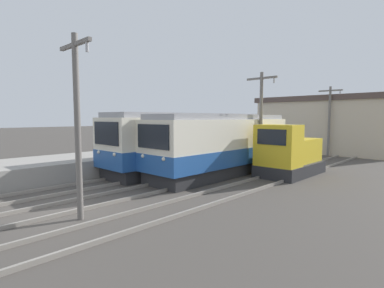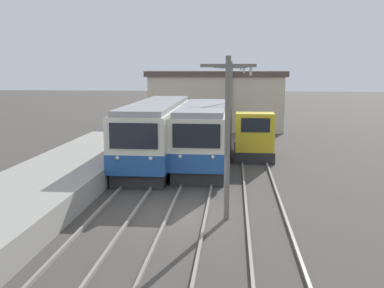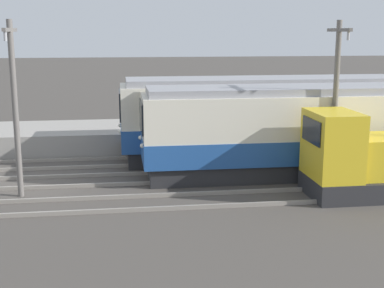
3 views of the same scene
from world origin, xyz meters
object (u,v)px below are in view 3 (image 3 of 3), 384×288
at_px(commuter_train_left, 264,122).
at_px(commuter_train_center, 274,135).
at_px(shunting_locomotive, 368,162).
at_px(catenary_mast_mid, 336,96).
at_px(catenary_mast_near, 15,102).

relative_size(commuter_train_left, commuter_train_center, 1.22).
height_order(commuter_train_left, shunting_locomotive, commuter_train_left).
relative_size(commuter_train_center, shunting_locomotive, 2.21).
xyz_separation_m(shunting_locomotive, catenary_mast_mid, (-1.49, -0.68, 2.13)).
distance_m(shunting_locomotive, catenary_mast_near, 12.32).
bearing_deg(catenary_mast_mid, commuter_train_left, -161.14).
relative_size(commuter_train_left, shunting_locomotive, 2.70).
relative_size(commuter_train_center, catenary_mast_mid, 1.74).
bearing_deg(commuter_train_left, commuter_train_center, -7.41).
relative_size(commuter_train_left, catenary_mast_mid, 2.12).
relative_size(shunting_locomotive, catenary_mast_near, 0.78).
xyz_separation_m(commuter_train_center, shunting_locomotive, (3.00, 2.52, -0.45)).
distance_m(catenary_mast_near, catenary_mast_mid, 11.36).
bearing_deg(shunting_locomotive, catenary_mast_mid, -155.33).
bearing_deg(commuter_train_center, commuter_train_left, 172.59).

